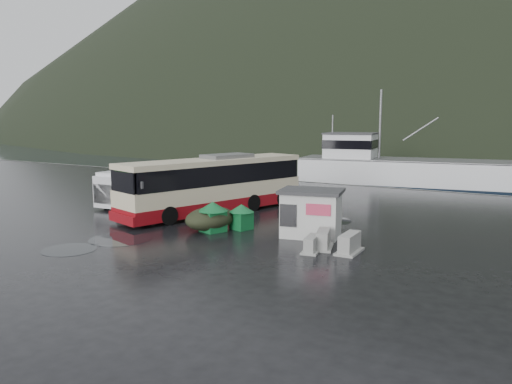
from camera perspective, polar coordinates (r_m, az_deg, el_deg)
The scene contains 14 objects.
ground at distance 28.36m, azimuth -6.16°, elevation -3.57°, with size 160.00×160.00×0.00m, color black.
harbor_water at distance 133.22m, azimuth 24.03°, elevation 5.14°, with size 300.00×180.00×0.02m, color black.
quay_edge at distance 45.66m, azimuth 9.25°, elevation 0.91°, with size 160.00×0.60×1.50m, color #999993.
coach_bus at distance 31.55m, azimuth -4.73°, elevation -2.33°, with size 3.20×12.89×3.65m, color beige, non-canonical shape.
white_van at distance 35.21m, azimuth -13.59°, elevation -1.42°, with size 2.03×5.88×2.46m, color white, non-canonical shape.
waste_bin_left at distance 26.73m, azimuth -1.66°, elevation -4.26°, with size 0.97×0.97×1.35m, color #11632F, non-canonical shape.
waste_bin_right at distance 26.29m, azimuth -4.94°, elevation -4.50°, with size 1.13×1.13×1.58m, color #11632F, non-canonical shape.
dome_tent at distance 26.68m, azimuth -5.21°, elevation -4.31°, with size 2.21×3.10×1.22m, color #262B1A, non-canonical shape.
ticket_kiosk at distance 25.28m, azimuth 6.28°, elevation -5.04°, with size 3.04×2.30×2.37m, color silver, non-canonical shape.
jersey_barrier_a at distance 23.06m, azimuth 7.67°, elevation -6.38°, with size 0.83×1.67×0.83m, color #999993, non-canonical shape.
jersey_barrier_b at distance 22.39m, azimuth 6.36°, elevation -6.81°, with size 0.71×1.42×0.71m, color #999993, non-canonical shape.
jersey_barrier_c at distance 22.49m, azimuth 10.61°, elevation -6.83°, with size 0.87×1.73×0.87m, color #999993, non-canonical shape.
fishing_trawler at distance 51.84m, azimuth 16.97°, elevation 1.53°, with size 25.17×5.53×10.07m, color white, non-canonical shape.
puddles at distance 25.74m, azimuth -7.94°, elevation -4.82°, with size 9.97×14.70×0.01m.
Camera 1 is at (16.90, -22.01, 5.84)m, focal length 35.00 mm.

